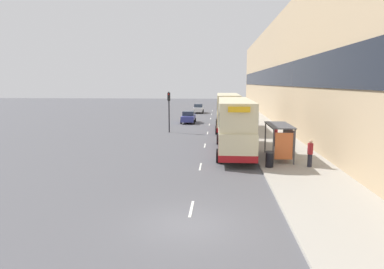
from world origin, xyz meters
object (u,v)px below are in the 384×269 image
double_decker_bus_near (234,125)px  double_decker_bus_ahead (228,111)px  car_2 (188,117)px  pedestrian_at_shelter (310,153)px  traffic_light_far_kerb (169,105)px  pedestrian_2 (287,145)px  car_1 (198,108)px  litter_bin (270,159)px  pedestrian_1 (276,136)px  car_0 (229,114)px  bus_shelter (282,135)px

double_decker_bus_near → double_decker_bus_ahead: (-0.16, 13.33, -0.00)m
car_2 → pedestrian_at_shelter: size_ratio=2.44×
double_decker_bus_ahead → traffic_light_far_kerb: size_ratio=2.36×
pedestrian_at_shelter → pedestrian_2: 3.49m
car_1 → litter_bin: size_ratio=3.85×
pedestrian_1 → litter_bin: pedestrian_1 is taller
double_decker_bus_ahead → traffic_light_far_kerb: 7.12m
double_decker_bus_near → car_1: 37.27m
litter_bin → pedestrian_1: bearing=78.1°
car_0 → car_2: 7.94m
bus_shelter → car_1: bearing=101.9°
traffic_light_far_kerb → car_1: bearing=85.9°
car_0 → double_decker_bus_ahead: bearing=-92.7°
pedestrian_1 → litter_bin: 7.89m
bus_shelter → double_decker_bus_ahead: double_decker_bus_ahead is taller
bus_shelter → traffic_light_far_kerb: 17.16m
litter_bin → bus_shelter: bearing=63.8°
pedestrian_1 → traffic_light_far_kerb: traffic_light_far_kerb is taller
pedestrian_at_shelter → pedestrian_1: bearing=97.8°
car_2 → pedestrian_1: pedestrian_1 is taller
double_decker_bus_near → car_0: size_ratio=2.56×
car_1 → bus_shelter: bearing=101.9°
double_decker_bus_near → car_1: (-5.01, 36.90, -1.44)m
car_2 → pedestrian_1: bearing=116.9°
car_1 → pedestrian_2: size_ratio=2.38×
bus_shelter → pedestrian_2: (0.57, 1.18, -0.87)m
car_1 → pedestrian_1: 35.41m
pedestrian_2 → litter_bin: pedestrian_2 is taller
litter_bin → traffic_light_far_kerb: 18.70m
car_1 → pedestrian_1: bearing=104.3°
car_1 → double_decker_bus_ahead: bearing=101.6°
car_0 → pedestrian_at_shelter: bearing=-82.1°
double_decker_bus_near → litter_bin: double_decker_bus_near is taller
bus_shelter → pedestrian_at_shelter: 2.75m
pedestrian_2 → bus_shelter: bearing=-115.7°
double_decker_bus_near → double_decker_bus_ahead: bearing=90.7°
car_1 → pedestrian_at_shelter: pedestrian_at_shelter is taller
car_1 → litter_bin: (7.09, -42.03, -0.17)m
bus_shelter → pedestrian_2: bearing=64.3°
traffic_light_far_kerb → car_2: bearing=81.8°
car_2 → litter_bin: car_2 is taller
double_decker_bus_near → car_0: (0.43, 25.97, -1.43)m
car_2 → bus_shelter: bearing=110.6°
car_1 → pedestrian_at_shelter: size_ratio=2.25×
pedestrian_at_shelter → car_1: bearing=103.1°
pedestrian_at_shelter → double_decker_bus_near: bearing=134.2°
car_0 → car_2: size_ratio=1.01×
pedestrian_2 → litter_bin: bearing=-116.1°
car_1 → car_2: bearing=88.3°
pedestrian_1 → pedestrian_2: size_ratio=1.04×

